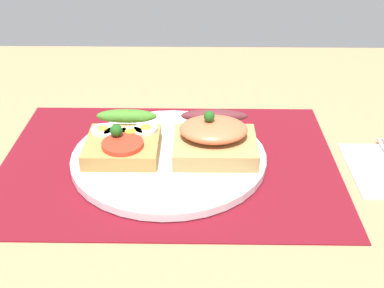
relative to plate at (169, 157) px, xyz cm
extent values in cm
cube|color=tan|center=(0.00, 0.00, -2.42)|extent=(120.00, 90.00, 3.20)
cube|color=maroon|center=(0.00, 0.00, -0.67)|extent=(43.50, 31.43, 0.30)
cylinder|color=white|center=(0.00, 0.00, 0.00)|extent=(25.20, 25.20, 1.05)
cube|color=#AC8143|center=(-5.94, 0.16, 1.52)|extent=(9.34, 8.90, 2.00)
cylinder|color=red|center=(-5.65, -1.55, 2.82)|extent=(5.22, 5.22, 0.60)
ellipsoid|color=#437F27|center=(-5.94, 5.01, 3.42)|extent=(8.22, 2.20, 1.80)
sphere|color=#1E5919|center=(-6.58, 0.16, 3.92)|extent=(1.60, 1.60, 1.60)
cylinder|color=white|center=(-8.75, 2.13, 2.77)|extent=(3.09, 3.09, 0.50)
cylinder|color=yellow|center=(-8.75, 2.13, 3.10)|extent=(1.39, 1.39, 0.16)
cylinder|color=white|center=(-6.88, 1.27, 2.77)|extent=(3.09, 3.09, 0.50)
cylinder|color=yellow|center=(-6.88, 1.27, 3.10)|extent=(1.39, 1.39, 0.16)
cylinder|color=white|center=(-5.01, 1.29, 2.77)|extent=(3.09, 3.09, 0.50)
cylinder|color=yellow|center=(-5.01, 1.29, 3.10)|extent=(1.39, 1.39, 0.16)
cylinder|color=white|center=(-3.14, 2.50, 2.77)|extent=(3.09, 3.09, 0.50)
cylinder|color=yellow|center=(-3.14, 2.50, 3.10)|extent=(1.39, 1.39, 0.16)
cube|color=tan|center=(5.94, 0.13, 1.60)|extent=(10.61, 8.76, 2.15)
ellipsoid|color=#EA6A41|center=(5.73, 0.73, 3.80)|extent=(8.70, 7.01, 2.26)
ellipsoid|color=#5D252A|center=(5.94, 4.91, 3.57)|extent=(9.02, 2.20, 1.80)
sphere|color=#1E5919|center=(5.14, 0.73, 5.63)|extent=(1.40, 1.40, 1.40)
cube|color=#B7B7BC|center=(28.78, 4.02, -0.06)|extent=(0.32, 2.80, 0.32)
camera|label=1|loc=(3.80, -54.94, 34.20)|focal=46.59mm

